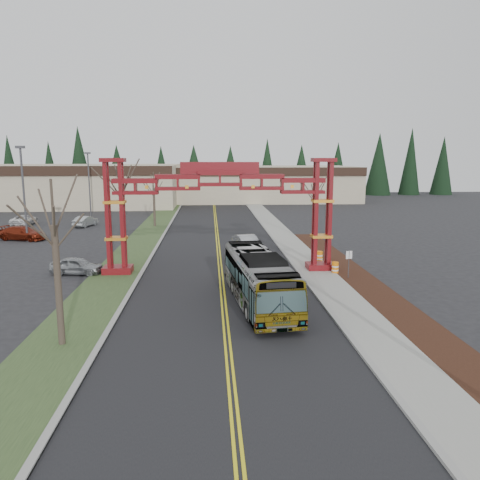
{
  "coord_description": "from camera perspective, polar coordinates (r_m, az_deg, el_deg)",
  "views": [
    {
      "loc": [
        -0.78,
        -17.97,
        8.99
      ],
      "look_at": [
        1.3,
        14.29,
        3.22
      ],
      "focal_mm": 35.0,
      "sensor_mm": 36.0,
      "label": 1
    }
  ],
  "objects": [
    {
      "name": "retail_building_east",
      "position": [
        98.66,
        2.61,
        6.93
      ],
      "size": [
        38.0,
        20.3,
        7.0
      ],
      "color": "#B4A88A",
      "rests_on": "ground"
    },
    {
      "name": "sidewalk_right",
      "position": [
        44.67,
        7.2,
        -1.47
      ],
      "size": [
        2.6,
        110.0,
        0.14
      ],
      "primitive_type": "cube",
      "color": "gray",
      "rests_on": "ground"
    },
    {
      "name": "light_pole_near",
      "position": [
        54.53,
        -24.91,
        5.89
      ],
      "size": [
        0.88,
        0.44,
        10.11
      ],
      "color": "#3F3F44",
      "rests_on": "ground"
    },
    {
      "name": "curb_right",
      "position": [
        44.43,
        5.36,
        -1.5
      ],
      "size": [
        0.3,
        110.0,
        0.15
      ],
      "primitive_type": "cube",
      "color": "gray",
      "rests_on": "ground"
    },
    {
      "name": "parked_car_far_a",
      "position": [
        64.3,
        -18.32,
        2.19
      ],
      "size": [
        2.55,
        4.43,
        1.38
      ],
      "primitive_type": "imported",
      "rotation": [
        0.0,
        0.0,
        2.87
      ],
      "color": "#A0A4A7",
      "rests_on": "ground"
    },
    {
      "name": "bare_tree_median_near",
      "position": [
        23.27,
        -21.74,
        1.59
      ],
      "size": [
        3.23,
        3.23,
        8.0
      ],
      "color": "#382D26",
      "rests_on": "ground"
    },
    {
      "name": "street_sign",
      "position": [
        35.45,
        13.13,
        -2.27
      ],
      "size": [
        0.49,
        0.14,
        2.15
      ],
      "color": "#3F3F44",
      "rests_on": "ground"
    },
    {
      "name": "bare_tree_median_mid",
      "position": [
        39.46,
        -14.3,
        5.95
      ],
      "size": [
        3.48,
        3.48,
        8.68
      ],
      "color": "#382D26",
      "rests_on": "ground"
    },
    {
      "name": "lane_line_left",
      "position": [
        43.9,
        -2.75,
        -1.68
      ],
      "size": [
        0.12,
        100.0,
        0.01
      ],
      "primitive_type": "cube",
      "color": "yellow",
      "rests_on": "road"
    },
    {
      "name": "gateway_arch",
      "position": [
        36.1,
        -2.45,
        5.33
      ],
      "size": [
        18.2,
        1.6,
        8.9
      ],
      "color": "#630D11",
      "rests_on": "ground"
    },
    {
      "name": "barrel_south",
      "position": [
        36.97,
        11.52,
        -3.38
      ],
      "size": [
        0.53,
        0.53,
        0.98
      ],
      "color": "orange",
      "rests_on": "ground"
    },
    {
      "name": "lane_line_right",
      "position": [
        43.9,
        -2.44,
        -1.67
      ],
      "size": [
        0.12,
        100.0,
        0.01
      ],
      "primitive_type": "cube",
      "color": "yellow",
      "rests_on": "road"
    },
    {
      "name": "barrel_mid",
      "position": [
        40.67,
        9.65,
        -2.07
      ],
      "size": [
        0.55,
        0.55,
        1.01
      ],
      "color": "orange",
      "rests_on": "ground"
    },
    {
      "name": "retail_building_west",
      "position": [
        94.7,
        -21.79,
        6.24
      ],
      "size": [
        46.0,
        22.3,
        7.5
      ],
      "color": "#B4A88A",
      "rests_on": "ground"
    },
    {
      "name": "grass_median",
      "position": [
        44.48,
        -12.96,
        -1.75
      ],
      "size": [
        4.0,
        110.0,
        0.08
      ],
      "primitive_type": "cube",
      "color": "#2F4422",
      "rests_on": "ground"
    },
    {
      "name": "curb_left",
      "position": [
        44.21,
        -10.6,
        -1.69
      ],
      "size": [
        0.3,
        110.0,
        0.15
      ],
      "primitive_type": "cube",
      "color": "gray",
      "rests_on": "ground"
    },
    {
      "name": "road",
      "position": [
        43.9,
        -2.6,
        -1.69
      ],
      "size": [
        12.0,
        110.0,
        0.02
      ],
      "primitive_type": "cube",
      "color": "black",
      "rests_on": "ground"
    },
    {
      "name": "parked_car_near_a",
      "position": [
        38.34,
        -19.29,
        -2.98
      ],
      "size": [
        4.17,
        2.14,
        1.36
      ],
      "primitive_type": "imported",
      "rotation": [
        0.0,
        0.0,
        1.43
      ],
      "color": "#93979A",
      "rests_on": "ground"
    },
    {
      "name": "parked_car_far_b",
      "position": [
        68.56,
        -24.83,
        2.23
      ],
      "size": [
        2.41,
        5.04,
        1.39
      ],
      "primitive_type": "imported",
      "rotation": [
        0.0,
        0.0,
        3.16
      ],
      "color": "white",
      "rests_on": "ground"
    },
    {
      "name": "barrel_north",
      "position": [
        41.8,
        10.67,
        -1.82
      ],
      "size": [
        0.51,
        0.51,
        0.94
      ],
      "color": "orange",
      "rests_on": "ground"
    },
    {
      "name": "landscape_strip",
      "position": [
        31.34,
        17.11,
        -6.9
      ],
      "size": [
        2.6,
        50.0,
        0.12
      ],
      "primitive_type": "cube",
      "color": "black",
      "rests_on": "ground"
    },
    {
      "name": "parked_car_mid_a",
      "position": [
        56.32,
        -24.99,
        0.77
      ],
      "size": [
        5.64,
        3.52,
        1.52
      ],
      "primitive_type": "imported",
      "rotation": [
        0.0,
        0.0,
        1.29
      ],
      "color": "maroon",
      "rests_on": "ground"
    },
    {
      "name": "conifer_treeline",
      "position": [
        110.0,
        -3.19,
        8.8
      ],
      "size": [
        116.1,
        5.6,
        13.0
      ],
      "color": "black",
      "rests_on": "ground"
    },
    {
      "name": "ground",
      "position": [
        20.11,
        -1.13,
        -16.45
      ],
      "size": [
        200.0,
        200.0,
        0.0
      ],
      "primitive_type": "plane",
      "color": "black",
      "rests_on": "ground"
    },
    {
      "name": "transit_bus",
      "position": [
        28.82,
        2.29,
        -4.74
      ],
      "size": [
        3.84,
        11.72,
        3.2
      ],
      "primitive_type": "imported",
      "rotation": [
        0.0,
        0.0,
        0.1
      ],
      "color": "#B7BBBF",
      "rests_on": "ground"
    },
    {
      "name": "bare_tree_median_far",
      "position": [
        61.57,
        -10.48,
        6.23
      ],
      "size": [
        3.07,
        3.07,
        7.05
      ],
      "color": "#382D26",
      "rests_on": "ground"
    },
    {
      "name": "light_pole_far",
      "position": [
        75.3,
        -17.93,
        7.05
      ],
      "size": [
        0.84,
        0.42,
        9.66
      ],
      "color": "#3F3F44",
      "rests_on": "ground"
    },
    {
      "name": "silver_sedan",
      "position": [
        44.49,
        0.91,
        -0.48
      ],
      "size": [
        2.84,
        5.15,
        1.61
      ],
      "primitive_type": "imported",
      "rotation": [
        0.0,
        0.0,
        0.25
      ],
      "color": "#A5A8AD",
      "rests_on": "ground"
    },
    {
      "name": "bare_tree_right_far",
      "position": [
        48.74,
        9.14,
        5.56
      ],
      "size": [
        2.98,
        2.98,
        7.22
      ],
      "color": "#382D26",
      "rests_on": "ground"
    }
  ]
}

